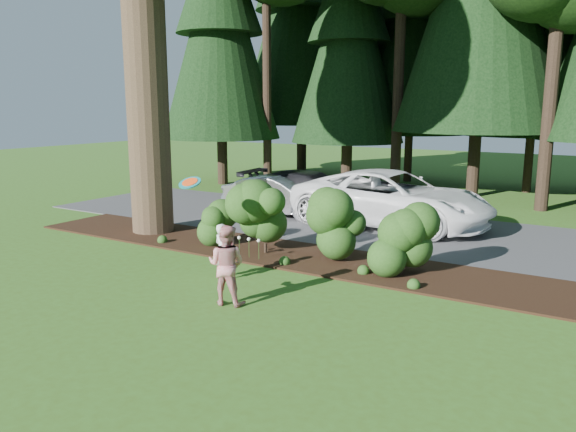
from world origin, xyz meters
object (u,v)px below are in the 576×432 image
object	(u,v)px
child	(222,251)
car_dark_suv	(311,192)
adult	(226,265)
car_silver_wagon	(281,196)
frisbee	(190,183)
car_white_suv	(392,198)

from	to	relation	value
child	car_dark_suv	bearing A→B (deg)	-56.33
adult	car_silver_wagon	bearing A→B (deg)	-77.08
car_silver_wagon	frisbee	size ratio (longest dim) A/B	8.04
car_dark_suv	car_silver_wagon	bearing A→B (deg)	134.92
car_dark_suv	frisbee	distance (m)	7.98
car_white_suv	frisbee	bearing A→B (deg)	168.31
child	adult	xyz separation A→B (m)	(1.07, -1.24, 0.16)
car_white_suv	child	bearing A→B (deg)	174.57
frisbee	car_dark_suv	bearing A→B (deg)	99.05
car_white_suv	frisbee	size ratio (longest dim) A/B	12.21
adult	car_dark_suv	bearing A→B (deg)	-83.18
car_dark_suv	car_white_suv	bearing A→B (deg)	-104.34
car_silver_wagon	child	xyz separation A→B (m)	(2.79, -6.87, -0.09)
car_dark_suv	child	distance (m)	7.99
car_dark_suv	adult	size ratio (longest dim) A/B	3.26
car_dark_suv	child	world-z (taller)	car_dark_suv
car_silver_wagon	frisbee	world-z (taller)	frisbee
car_dark_suv	frisbee	world-z (taller)	frisbee
car_silver_wagon	frisbee	distance (m)	7.32
adult	frisbee	xyz separation A→B (m)	(-1.91, 1.18, 1.33)
frisbee	car_silver_wagon	bearing A→B (deg)	105.74
car_white_suv	child	xyz separation A→B (m)	(-1.17, -7.17, -0.29)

